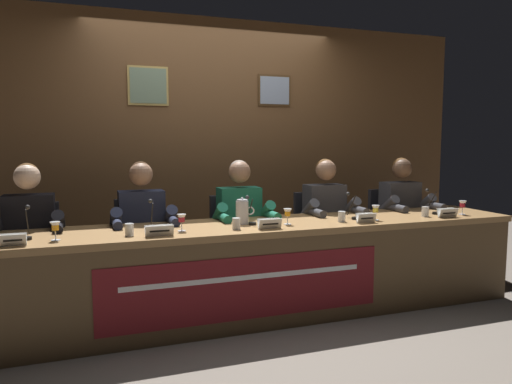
{
  "coord_description": "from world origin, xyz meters",
  "views": [
    {
      "loc": [
        -1.26,
        -3.54,
        1.38
      ],
      "look_at": [
        0.0,
        0.0,
        0.98
      ],
      "focal_mm": 34.07,
      "sensor_mm": 36.0,
      "label": 1
    }
  ],
  "objects": [
    {
      "name": "nameplate_left",
      "position": [
        -0.79,
        -0.26,
        0.77
      ],
      "size": [
        0.19,
        0.06,
        0.08
      ],
      "color": "white",
      "rests_on": "conference_table"
    },
    {
      "name": "panelist_left",
      "position": [
        -0.83,
        0.36,
        0.7
      ],
      "size": [
        0.51,
        0.48,
        1.22
      ],
      "color": "black",
      "rests_on": "ground_plane"
    },
    {
      "name": "microphone_left",
      "position": [
        -0.8,
        0.02,
        0.81
      ],
      "size": [
        0.06,
        0.17,
        0.22
      ],
      "color": "black",
      "rests_on": "conference_table"
    },
    {
      "name": "water_cup_far_right",
      "position": [
        1.49,
        -0.15,
        0.77
      ],
      "size": [
        0.06,
        0.06,
        0.08
      ],
      "color": "silver",
      "rests_on": "conference_table"
    },
    {
      "name": "panelist_far_left",
      "position": [
        -1.66,
        0.36,
        0.7
      ],
      "size": [
        0.51,
        0.48,
        1.22
      ],
      "color": "black",
      "rests_on": "ground_plane"
    },
    {
      "name": "wall_back_panelled",
      "position": [
        -0.0,
        1.32,
        1.3
      ],
      "size": [
        5.65,
        0.14,
        2.6
      ],
      "color": "brown",
      "rests_on": "ground_plane"
    },
    {
      "name": "juice_glass_left",
      "position": [
        -0.61,
        -0.12,
        0.82
      ],
      "size": [
        0.06,
        0.06,
        0.12
      ],
      "color": "white",
      "rests_on": "conference_table"
    },
    {
      "name": "panelist_center",
      "position": [
        0.0,
        0.36,
        0.7
      ],
      "size": [
        0.51,
        0.48,
        1.22
      ],
      "color": "black",
      "rests_on": "ground_plane"
    },
    {
      "name": "chair_far_right",
      "position": [
        1.66,
        0.56,
        0.43
      ],
      "size": [
        0.44,
        0.44,
        0.89
      ],
      "color": "black",
      "rests_on": "ground_plane"
    },
    {
      "name": "nameplate_far_left",
      "position": [
        -1.69,
        -0.27,
        0.77
      ],
      "size": [
        0.15,
        0.06,
        0.08
      ],
      "color": "white",
      "rests_on": "conference_table"
    },
    {
      "name": "juice_glass_center",
      "position": [
        0.22,
        -0.12,
        0.82
      ],
      "size": [
        0.06,
        0.06,
        0.12
      ],
      "color": "white",
      "rests_on": "conference_table"
    },
    {
      "name": "water_cup_center",
      "position": [
        -0.22,
        -0.18,
        0.77
      ],
      "size": [
        0.06,
        0.06,
        0.08
      ],
      "color": "silver",
      "rests_on": "conference_table"
    },
    {
      "name": "juice_glass_far_left",
      "position": [
        -1.45,
        -0.17,
        0.82
      ],
      "size": [
        0.06,
        0.06,
        0.12
      ],
      "color": "white",
      "rests_on": "conference_table"
    },
    {
      "name": "chair_left",
      "position": [
        -0.83,
        0.56,
        0.43
      ],
      "size": [
        0.44,
        0.44,
        0.89
      ],
      "color": "black",
      "rests_on": "ground_plane"
    },
    {
      "name": "nameplate_center",
      "position": [
        0.02,
        -0.25,
        0.77
      ],
      "size": [
        0.18,
        0.06,
        0.08
      ],
      "color": "white",
      "rests_on": "conference_table"
    },
    {
      "name": "chair_far_left",
      "position": [
        -1.66,
        0.56,
        0.43
      ],
      "size": [
        0.44,
        0.44,
        0.89
      ],
      "color": "black",
      "rests_on": "ground_plane"
    },
    {
      "name": "microphone_center",
      "position": [
        -0.04,
        -0.0,
        0.81
      ],
      "size": [
        0.06,
        0.17,
        0.22
      ],
      "color": "black",
      "rests_on": "conference_table"
    },
    {
      "name": "microphone_right",
      "position": [
        0.84,
        -0.04,
        0.81
      ],
      "size": [
        0.06,
        0.17,
        0.22
      ],
      "color": "black",
      "rests_on": "conference_table"
    },
    {
      "name": "chair_center",
      "position": [
        0.0,
        0.56,
        0.43
      ],
      "size": [
        0.44,
        0.44,
        0.89
      ],
      "color": "black",
      "rests_on": "ground_plane"
    },
    {
      "name": "chair_right",
      "position": [
        0.83,
        0.56,
        0.43
      ],
      "size": [
        0.44,
        0.44,
        0.89
      ],
      "color": "black",
      "rests_on": "ground_plane"
    },
    {
      "name": "nameplate_right",
      "position": [
        0.83,
        -0.26,
        0.77
      ],
      "size": [
        0.16,
        0.06,
        0.08
      ],
      "color": "white",
      "rests_on": "conference_table"
    },
    {
      "name": "water_cup_left",
      "position": [
        -0.98,
        -0.17,
        0.77
      ],
      "size": [
        0.06,
        0.06,
        0.08
      ],
      "color": "silver",
      "rests_on": "conference_table"
    },
    {
      "name": "microphone_far_right",
      "position": [
        1.66,
        -0.03,
        0.81
      ],
      "size": [
        0.06,
        0.17,
        0.22
      ],
      "color": "black",
      "rests_on": "conference_table"
    },
    {
      "name": "microphone_far_left",
      "position": [
        -1.63,
        -0.04,
        0.81
      ],
      "size": [
        0.06,
        0.17,
        0.22
      ],
      "color": "black",
      "rests_on": "conference_table"
    },
    {
      "name": "panelist_right",
      "position": [
        0.83,
        0.36,
        0.7
      ],
      "size": [
        0.51,
        0.48,
        1.22
      ],
      "color": "black",
      "rests_on": "ground_plane"
    },
    {
      "name": "conference_table",
      "position": [
        -0.0,
        -0.12,
        0.51
      ],
      "size": [
        4.45,
        0.75,
        0.73
      ],
      "color": "olive",
      "rests_on": "ground_plane"
    },
    {
      "name": "nameplate_far_right",
      "position": [
        1.63,
        -0.26,
        0.77
      ],
      "size": [
        0.18,
        0.06,
        0.08
      ],
      "color": "white",
      "rests_on": "conference_table"
    },
    {
      "name": "ground_plane",
      "position": [
        0.0,
        0.0,
        0.0
      ],
      "size": [
        12.0,
        12.0,
        0.0
      ],
      "primitive_type": "plane",
      "color": "#70665B"
    },
    {
      "name": "water_cup_right",
      "position": [
        0.68,
        -0.15,
        0.77
      ],
      "size": [
        0.06,
        0.06,
        0.08
      ],
      "color": "silver",
      "rests_on": "conference_table"
    },
    {
      "name": "juice_glass_far_right",
      "position": [
        1.87,
        -0.17,
        0.82
      ],
      "size": [
        0.06,
        0.06,
        0.12
      ],
      "color": "white",
      "rests_on": "conference_table"
    },
    {
      "name": "juice_glass_right",
      "position": [
        0.98,
        -0.17,
        0.82
      ],
      "size": [
        0.06,
        0.06,
        0.12
      ],
      "color": "white",
      "rests_on": "conference_table"
    },
    {
      "name": "water_pitcher_central",
      "position": [
        -0.1,
        0.03,
        0.83
      ],
      "size": [
        0.15,
        0.1,
        0.21
      ],
      "color": "silver",
      "rests_on": "conference_table"
    },
    {
      "name": "panelist_far_right",
      "position": [
        1.66,
        0.36,
        0.7
      ],
      "size": [
        0.51,
        0.48,
        1.22
      ],
      "color": "black",
      "rests_on": "ground_plane"
    }
  ]
}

